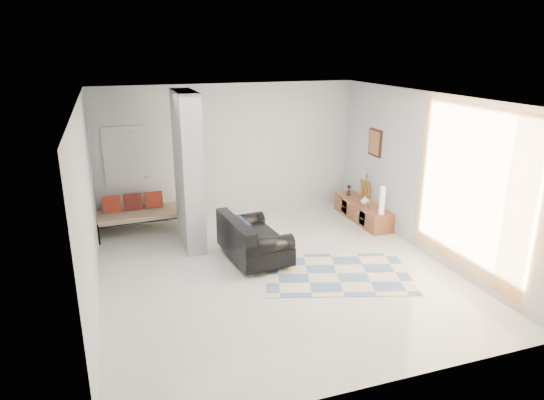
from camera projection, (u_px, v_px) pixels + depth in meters
name	position (u px, v px, depth m)	size (l,w,h in m)	color
floor	(276.00, 271.00, 7.94)	(6.00, 6.00, 0.00)	beige
ceiling	(276.00, 98.00, 7.09)	(6.00, 6.00, 0.00)	white
wall_back	(229.00, 151.00, 10.22)	(6.00, 6.00, 0.00)	silver
wall_front	(376.00, 270.00, 4.81)	(6.00, 6.00, 0.00)	silver
wall_left	(88.00, 207.00, 6.67)	(6.00, 6.00, 0.00)	silver
wall_right	(426.00, 175.00, 8.36)	(6.00, 6.00, 0.00)	silver
partition_column	(188.00, 171.00, 8.62)	(0.35, 1.20, 2.80)	#9CA0A2
hallway_door	(128.00, 177.00, 9.65)	(0.85, 0.06, 2.04)	silver
curtain	(469.00, 190.00, 7.28)	(2.55, 2.55, 0.00)	#EFA23E
wall_art	(375.00, 143.00, 9.81)	(0.04, 0.45, 0.55)	#3A1F10
media_console	(362.00, 211.00, 10.19)	(0.45, 1.77, 0.80)	brown
loveseat	(251.00, 240.00, 8.26)	(1.01, 1.57, 0.76)	silver
daybed	(141.00, 212.00, 9.50)	(1.77, 0.82, 0.77)	black
area_rug	(337.00, 273.00, 7.84)	(2.30, 1.54, 0.01)	beige
cylinder_lamp	(382.00, 200.00, 9.34)	(0.10, 0.10, 0.56)	white
bronze_figurine	(349.00, 190.00, 10.56)	(0.11, 0.11, 0.23)	black
vase	(365.00, 200.00, 9.92)	(0.19, 0.19, 0.20)	white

